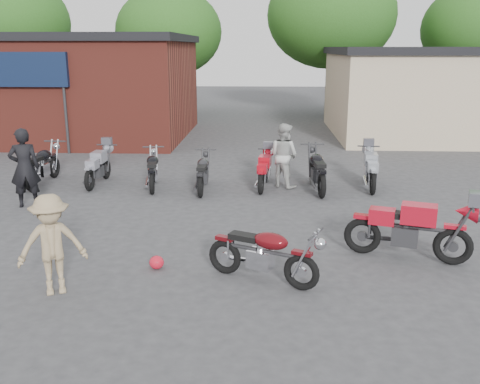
{
  "coord_description": "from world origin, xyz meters",
  "views": [
    {
      "loc": [
        0.45,
        -8.98,
        3.75
      ],
      "look_at": [
        -0.05,
        1.52,
        0.9
      ],
      "focal_mm": 40.0,
      "sensor_mm": 36.0,
      "label": 1
    }
  ],
  "objects_px": {
    "person_dark": "(25,168)",
    "row_bike_2": "(153,168)",
    "vintage_motorcycle": "(264,250)",
    "row_bike_0": "(43,163)",
    "row_bike_3": "(203,171)",
    "row_bike_1": "(98,165)",
    "person_light": "(284,155)",
    "person_tan": "(52,245)",
    "row_bike_4": "(264,169)",
    "sportbike": "(410,226)",
    "row_bike_5": "(317,168)",
    "helmet": "(157,262)",
    "row_bike_6": "(371,168)"
  },
  "relations": [
    {
      "from": "helmet",
      "to": "row_bike_4",
      "type": "relative_size",
      "value": 0.14
    },
    {
      "from": "helmet",
      "to": "row_bike_6",
      "type": "distance_m",
      "value": 7.56
    },
    {
      "from": "row_bike_1",
      "to": "row_bike_3",
      "type": "xyz_separation_m",
      "value": [
        3.02,
        -0.52,
        -0.01
      ]
    },
    {
      "from": "row_bike_1",
      "to": "sportbike",
      "type": "bearing_deg",
      "value": -123.54
    },
    {
      "from": "row_bike_4",
      "to": "person_light",
      "type": "bearing_deg",
      "value": -65.89
    },
    {
      "from": "person_light",
      "to": "row_bike_0",
      "type": "relative_size",
      "value": 0.85
    },
    {
      "from": "vintage_motorcycle",
      "to": "row_bike_3",
      "type": "distance_m",
      "value": 6.02
    },
    {
      "from": "row_bike_4",
      "to": "row_bike_6",
      "type": "relative_size",
      "value": 0.93
    },
    {
      "from": "person_tan",
      "to": "person_light",
      "type": "bearing_deg",
      "value": 37.29
    },
    {
      "from": "row_bike_3",
      "to": "person_dark",
      "type": "bearing_deg",
      "value": 111.42
    },
    {
      "from": "person_light",
      "to": "row_bike_0",
      "type": "distance_m",
      "value": 6.8
    },
    {
      "from": "person_light",
      "to": "row_bike_4",
      "type": "height_order",
      "value": "person_light"
    },
    {
      "from": "sportbike",
      "to": "row_bike_4",
      "type": "distance_m",
      "value": 5.69
    },
    {
      "from": "sportbike",
      "to": "row_bike_5",
      "type": "height_order",
      "value": "sportbike"
    },
    {
      "from": "person_dark",
      "to": "row_bike_3",
      "type": "distance_m",
      "value": 4.46
    },
    {
      "from": "person_light",
      "to": "row_bike_3",
      "type": "xyz_separation_m",
      "value": [
        -2.18,
        -0.52,
        -0.34
      ]
    },
    {
      "from": "vintage_motorcycle",
      "to": "row_bike_2",
      "type": "relative_size",
      "value": 1.01
    },
    {
      "from": "sportbike",
      "to": "person_tan",
      "type": "distance_m",
      "value": 6.14
    },
    {
      "from": "row_bike_1",
      "to": "row_bike_5",
      "type": "relative_size",
      "value": 0.9
    },
    {
      "from": "helmet",
      "to": "person_tan",
      "type": "relative_size",
      "value": 0.16
    },
    {
      "from": "row_bike_4",
      "to": "person_dark",
      "type": "bearing_deg",
      "value": 116.59
    },
    {
      "from": "row_bike_0",
      "to": "row_bike_2",
      "type": "distance_m",
      "value": 3.21
    },
    {
      "from": "person_dark",
      "to": "row_bike_2",
      "type": "distance_m",
      "value": 3.34
    },
    {
      "from": "sportbike",
      "to": "row_bike_0",
      "type": "xyz_separation_m",
      "value": [
        -8.91,
        5.21,
        -0.03
      ]
    },
    {
      "from": "row_bike_3",
      "to": "person_light",
      "type": "bearing_deg",
      "value": -77.73
    },
    {
      "from": "row_bike_2",
      "to": "row_bike_3",
      "type": "bearing_deg",
      "value": -109.26
    },
    {
      "from": "person_light",
      "to": "person_dark",
      "type": "bearing_deg",
      "value": 58.11
    },
    {
      "from": "vintage_motorcycle",
      "to": "helmet",
      "type": "distance_m",
      "value": 1.98
    },
    {
      "from": "row_bike_5",
      "to": "sportbike",
      "type": "bearing_deg",
      "value": -169.77
    },
    {
      "from": "person_light",
      "to": "row_bike_1",
      "type": "height_order",
      "value": "person_light"
    },
    {
      "from": "person_tan",
      "to": "row_bike_2",
      "type": "distance_m",
      "value": 6.6
    },
    {
      "from": "person_dark",
      "to": "row_bike_1",
      "type": "xyz_separation_m",
      "value": [
        1.08,
        2.22,
        -0.41
      ]
    },
    {
      "from": "row_bike_2",
      "to": "person_light",
      "type": "bearing_deg",
      "value": -95.04
    },
    {
      "from": "row_bike_1",
      "to": "row_bike_2",
      "type": "relative_size",
      "value": 1.0
    },
    {
      "from": "row_bike_0",
      "to": "row_bike_6",
      "type": "distance_m",
      "value": 9.18
    },
    {
      "from": "person_tan",
      "to": "row_bike_3",
      "type": "distance_m",
      "value": 6.55
    },
    {
      "from": "row_bike_1",
      "to": "row_bike_4",
      "type": "height_order",
      "value": "row_bike_1"
    },
    {
      "from": "person_dark",
      "to": "row_bike_4",
      "type": "height_order",
      "value": "person_dark"
    },
    {
      "from": "person_tan",
      "to": "row_bike_3",
      "type": "xyz_separation_m",
      "value": [
        1.62,
        6.34,
        -0.26
      ]
    },
    {
      "from": "vintage_motorcycle",
      "to": "person_dark",
      "type": "bearing_deg",
      "value": 169.74
    },
    {
      "from": "vintage_motorcycle",
      "to": "row_bike_2",
      "type": "height_order",
      "value": "vintage_motorcycle"
    },
    {
      "from": "row_bike_2",
      "to": "row_bike_4",
      "type": "distance_m",
      "value": 3.07
    },
    {
      "from": "row_bike_1",
      "to": "row_bike_3",
      "type": "relative_size",
      "value": 1.01
    },
    {
      "from": "person_dark",
      "to": "row_bike_4",
      "type": "bearing_deg",
      "value": 179.83
    },
    {
      "from": "vintage_motorcycle",
      "to": "row_bike_3",
      "type": "bearing_deg",
      "value": 131.17
    },
    {
      "from": "helmet",
      "to": "row_bike_1",
      "type": "relative_size",
      "value": 0.14
    },
    {
      "from": "person_dark",
      "to": "row_bike_0",
      "type": "bearing_deg",
      "value": -96.82
    },
    {
      "from": "row_bike_0",
      "to": "row_bike_5",
      "type": "distance_m",
      "value": 7.69
    },
    {
      "from": "person_tan",
      "to": "row_bike_4",
      "type": "relative_size",
      "value": 0.89
    },
    {
      "from": "person_dark",
      "to": "row_bike_6",
      "type": "height_order",
      "value": "person_dark"
    }
  ]
}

